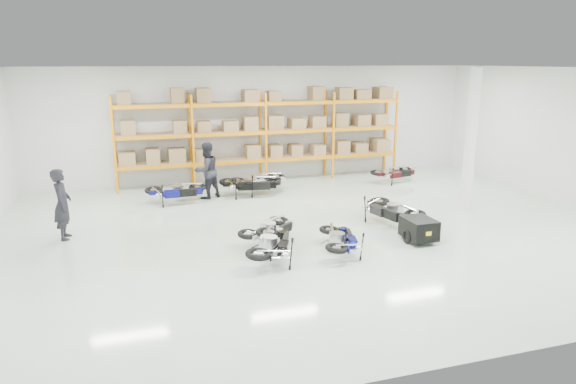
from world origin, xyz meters
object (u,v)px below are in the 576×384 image
object	(u,v)px
moto_touring_right	(390,206)
moto_back_c	(250,180)
trailer	(419,229)
person_back	(207,171)
moto_silver_left	(270,225)
moto_back_d	(395,170)
person_left	(62,204)
moto_blue_centre	(341,235)
moto_back_a	(176,188)
moto_black_far_left	(272,239)
moto_back_b	(260,178)

from	to	relation	value
moto_touring_right	moto_back_c	world-z (taller)	moto_back_c
trailer	person_back	distance (m)	7.81
moto_silver_left	moto_touring_right	world-z (taller)	moto_touring_right
trailer	moto_back_d	size ratio (longest dim) A/B	0.93
moto_back_c	person_left	bearing A→B (deg)	127.33
moto_back_d	person_back	bearing A→B (deg)	81.84
person_left	moto_back_c	bearing A→B (deg)	-62.66
moto_silver_left	person_left	size ratio (longest dim) A/B	0.85
moto_back_d	moto_silver_left	bearing A→B (deg)	119.43
moto_blue_centre	moto_back_a	bearing A→B (deg)	-45.71
moto_black_far_left	moto_back_a	distance (m)	6.23
moto_blue_centre	moto_black_far_left	size ratio (longest dim) A/B	0.90
moto_back_a	moto_touring_right	bearing A→B (deg)	-126.26
moto_silver_left	trailer	size ratio (longest dim) A/B	1.07
moto_silver_left	moto_black_far_left	bearing A→B (deg)	127.95
moto_blue_centre	moto_touring_right	size ratio (longest dim) A/B	0.86
moto_touring_right	person_left	world-z (taller)	person_left
person_back	moto_back_a	bearing A→B (deg)	-10.21
moto_blue_centre	person_left	distance (m)	7.48
moto_back_b	moto_back_c	size ratio (longest dim) A/B	1.01
moto_blue_centre	moto_back_a	xyz separation A→B (m)	(-3.47, 6.05, 0.05)
moto_blue_centre	moto_black_far_left	xyz separation A→B (m)	(-1.75, 0.05, 0.06)
trailer	person_back	world-z (taller)	person_back
moto_back_b	moto_back_c	world-z (taller)	moto_back_b
trailer	person_back	xyz separation A→B (m)	(-4.70, 6.21, 0.61)
moto_blue_centre	moto_touring_right	xyz separation A→B (m)	(2.32, 1.80, 0.08)
moto_blue_centre	moto_back_b	world-z (taller)	moto_back_b
moto_silver_left	trailer	world-z (taller)	moto_silver_left
moto_back_d	person_left	size ratio (longest dim) A/B	0.86
moto_silver_left	moto_back_d	size ratio (longest dim) A/B	0.99
moto_black_far_left	moto_back_b	world-z (taller)	moto_back_b
moto_touring_right	trailer	world-z (taller)	moto_touring_right
moto_blue_centre	moto_back_d	xyz separation A→B (m)	(5.09, 6.63, 0.01)
moto_blue_centre	trailer	size ratio (longest dim) A/B	1.06
moto_silver_left	moto_touring_right	distance (m)	3.84
moto_back_a	moto_back_b	size ratio (longest dim) A/B	0.93
moto_blue_centre	person_left	xyz separation A→B (m)	(-6.70, 3.29, 0.47)
moto_back_b	moto_back_d	xyz separation A→B (m)	(5.54, 0.10, -0.08)
moto_back_c	person_back	size ratio (longest dim) A/B	0.96
moto_back_a	person_back	size ratio (longest dim) A/B	0.90
moto_silver_left	person_back	size ratio (longest dim) A/B	0.83
moto_blue_centre	moto_silver_left	distance (m)	1.94
moto_black_far_left	moto_back_a	bearing A→B (deg)	-51.42
moto_back_d	moto_back_a	bearing A→B (deg)	84.06
moto_back_a	person_left	world-z (taller)	person_left
moto_silver_left	person_back	world-z (taller)	person_back
person_back	moto_black_far_left	bearing A→B (deg)	66.99
moto_blue_centre	person_back	world-z (taller)	person_back
moto_silver_left	moto_back_c	world-z (taller)	moto_back_c
trailer	person_left	bearing A→B (deg)	160.39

